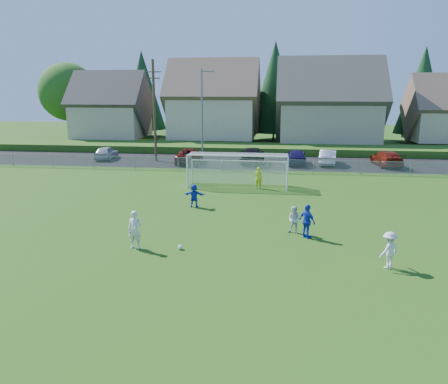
{
  "coord_description": "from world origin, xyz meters",
  "views": [
    {
      "loc": [
        3.14,
        -15.91,
        7.01
      ],
      "look_at": [
        0.0,
        8.0,
        1.4
      ],
      "focal_mm": 35.0,
      "sensor_mm": 36.0,
      "label": 1
    }
  ],
  "objects": [
    {
      "name": "ground",
      "position": [
        0.0,
        0.0,
        0.0
      ],
      "size": [
        160.0,
        160.0,
        0.0
      ],
      "primitive_type": "plane",
      "color": "#193D0C",
      "rests_on": "ground"
    },
    {
      "name": "asphalt_lot",
      "position": [
        0.0,
        27.5,
        0.01
      ],
      "size": [
        60.0,
        60.0,
        0.0
      ],
      "primitive_type": "plane",
      "color": "black",
      "rests_on": "ground"
    },
    {
      "name": "grass_embankment",
      "position": [
        0.0,
        35.0,
        0.4
      ],
      "size": [
        70.0,
        6.0,
        0.8
      ],
      "primitive_type": "cube",
      "color": "#1E420F",
      "rests_on": "ground"
    },
    {
      "name": "soccer_ball",
      "position": [
        -1.25,
        2.32,
        0.11
      ],
      "size": [
        0.22,
        0.22,
        0.22
      ],
      "primitive_type": "sphere",
      "color": "white",
      "rests_on": "ground"
    },
    {
      "name": "player_white_a",
      "position": [
        -3.31,
        2.21,
        0.88
      ],
      "size": [
        0.67,
        0.47,
        1.75
      ],
      "primitive_type": "imported",
      "rotation": [
        0.0,
        0.0,
        -0.08
      ],
      "color": "silver",
      "rests_on": "ground"
    },
    {
      "name": "player_white_b",
      "position": [
        3.92,
        5.3,
        0.71
      ],
      "size": [
        0.83,
        0.74,
        1.41
      ],
      "primitive_type": "imported",
      "rotation": [
        0.0,
        0.0,
        -0.36
      ],
      "color": "silver",
      "rests_on": "ground"
    },
    {
      "name": "player_white_c",
      "position": [
        7.57,
        1.37,
        0.76
      ],
      "size": [
        1.12,
        1.06,
        1.52
      ],
      "primitive_type": "imported",
      "rotation": [
        0.0,
        0.0,
        3.83
      ],
      "color": "silver",
      "rests_on": "ground"
    },
    {
      "name": "player_blue_a",
      "position": [
        4.5,
        4.7,
        0.84
      ],
      "size": [
        0.97,
        1.0,
        1.68
      ],
      "primitive_type": "imported",
      "rotation": [
        0.0,
        0.0,
        2.32
      ],
      "color": "#1330BA",
      "rests_on": "ground"
    },
    {
      "name": "player_blue_b",
      "position": [
        -2.08,
        9.71,
        0.72
      ],
      "size": [
        1.35,
        0.5,
        1.43
      ],
      "primitive_type": "imported",
      "rotation": [
        0.0,
        0.0,
        3.09
      ],
      "color": "#1330BA",
      "rests_on": "ground"
    },
    {
      "name": "goalkeeper",
      "position": [
        1.57,
        15.5,
        0.79
      ],
      "size": [
        0.63,
        0.46,
        1.59
      ],
      "primitive_type": "imported",
      "rotation": [
        0.0,
        0.0,
        2.99
      ],
      "color": "#CFE11A",
      "rests_on": "ground"
    },
    {
      "name": "car_a",
      "position": [
        -15.0,
        27.48,
        0.69
      ],
      "size": [
        1.89,
        4.14,
        1.37
      ],
      "primitive_type": "imported",
      "rotation": [
        0.0,
        0.0,
        3.21
      ],
      "color": "#ABAEB3",
      "rests_on": "ground"
    },
    {
      "name": "car_c",
      "position": [
        -5.91,
        26.26,
        0.72
      ],
      "size": [
        3.01,
        5.46,
        1.45
      ],
      "primitive_type": "imported",
      "rotation": [
        0.0,
        0.0,
        3.26
      ],
      "color": "#530C09",
      "rests_on": "ground"
    },
    {
      "name": "car_d",
      "position": [
        0.36,
        26.88,
        0.78
      ],
      "size": [
        2.22,
        5.36,
        1.55
      ],
      "primitive_type": "imported",
      "rotation": [
        0.0,
        0.0,
        3.13
      ],
      "color": "black",
      "rests_on": "ground"
    },
    {
      "name": "car_e",
      "position": [
        4.64,
        26.67,
        0.78
      ],
      "size": [
        1.89,
        4.57,
        1.55
      ],
      "primitive_type": "imported",
      "rotation": [
        0.0,
        0.0,
        3.15
      ],
      "color": "#1A1446",
      "rests_on": "ground"
    },
    {
      "name": "car_f",
      "position": [
        7.67,
        27.0,
        0.72
      ],
      "size": [
        2.05,
        4.54,
        1.44
      ],
      "primitive_type": "imported",
      "rotation": [
        0.0,
        0.0,
        3.02
      ],
      "color": "silver",
      "rests_on": "ground"
    },
    {
      "name": "car_g",
      "position": [
        13.15,
        26.87,
        0.73
      ],
      "size": [
        2.44,
        5.16,
        1.45
      ],
      "primitive_type": "imported",
      "rotation": [
        0.0,
        0.0,
        3.22
      ],
      "color": "maroon",
      "rests_on": "ground"
    },
    {
      "name": "soccer_goal",
      "position": [
        0.0,
        16.05,
        1.63
      ],
      "size": [
        7.42,
        1.9,
        2.5
      ],
      "color": "white",
      "rests_on": "ground"
    },
    {
      "name": "chainlink_fence",
      "position": [
        0.0,
        22.0,
        0.63
      ],
      "size": [
        52.06,
        0.06,
        1.2
      ],
      "color": "gray",
      "rests_on": "ground"
    },
    {
      "name": "streetlight",
      "position": [
        -4.45,
        26.0,
        4.84
      ],
      "size": [
        1.38,
        0.18,
        9.0
      ],
      "color": "slate",
      "rests_on": "ground"
    },
    {
      "name": "utility_pole",
      "position": [
        -9.5,
        27.0,
        5.15
      ],
      "size": [
        1.6,
        0.26,
        10.0
      ],
      "color": "#473321",
      "rests_on": "ground"
    },
    {
      "name": "houses_row",
      "position": [
        1.97,
        42.46,
        7.33
      ],
      "size": [
        53.9,
        11.45,
        13.27
      ],
      "color": "tan",
      "rests_on": "ground"
    },
    {
      "name": "tree_row",
      "position": [
        1.04,
        48.74,
        6.91
      ],
      "size": [
        65.98,
        12.36,
        13.8
      ],
      "color": "#382616",
      "rests_on": "ground"
    }
  ]
}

